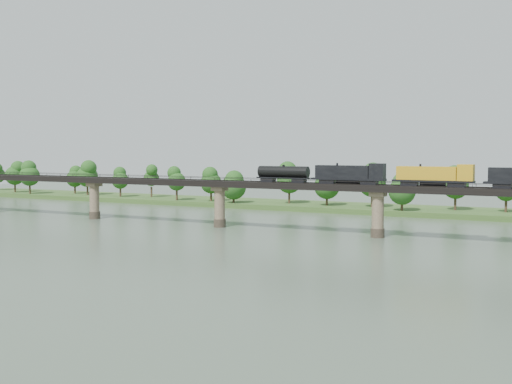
% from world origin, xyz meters
% --- Properties ---
extents(ground, '(400.00, 400.00, 0.00)m').
position_xyz_m(ground, '(0.00, 0.00, 0.00)').
color(ground, '#3C4D3C').
rests_on(ground, ground).
extents(far_bank, '(300.00, 24.00, 1.60)m').
position_xyz_m(far_bank, '(0.00, 85.00, 0.80)').
color(far_bank, '#315020').
rests_on(far_bank, ground).
extents(bridge, '(236.00, 30.00, 11.50)m').
position_xyz_m(bridge, '(0.00, 30.00, 5.46)').
color(bridge, '#473A2D').
rests_on(bridge, ground).
extents(bridge_superstructure, '(220.00, 4.90, 0.75)m').
position_xyz_m(bridge_superstructure, '(0.00, 30.00, 11.79)').
color(bridge_superstructure, black).
rests_on(bridge_superstructure, bridge).
extents(far_treeline, '(289.06, 17.54, 13.60)m').
position_xyz_m(far_treeline, '(-8.21, 80.52, 8.83)').
color(far_treeline, '#382619').
rests_on(far_treeline, far_bank).
extents(freight_train, '(67.85, 2.64, 4.67)m').
position_xyz_m(freight_train, '(45.67, 30.00, 13.73)').
color(freight_train, black).
rests_on(freight_train, bridge).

